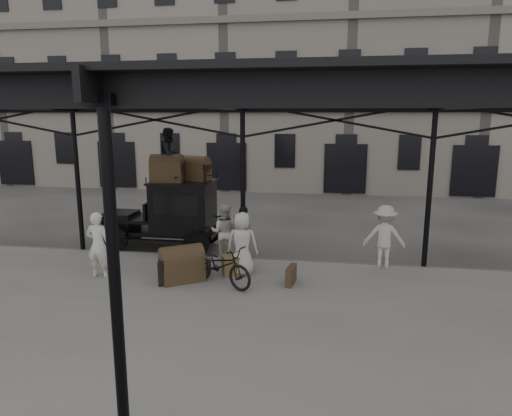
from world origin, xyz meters
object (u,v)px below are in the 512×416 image
(porter_left, at_px, (98,245))
(porter_official, at_px, (243,233))
(taxi, at_px, (174,211))
(steamer_trunk_platform, at_px, (182,266))
(bicycle, at_px, (220,265))
(steamer_trunk_roof_near, at_px, (167,170))

(porter_left, bearing_deg, porter_official, -149.66)
(taxi, height_order, steamer_trunk_platform, taxi)
(porter_official, xyz_separation_m, bicycle, (-0.18, -2.03, -0.28))
(taxi, xyz_separation_m, steamer_trunk_roof_near, (-0.08, -0.25, 1.33))
(porter_left, height_order, bicycle, porter_left)
(bicycle, distance_m, steamer_trunk_roof_near, 4.29)
(porter_left, xyz_separation_m, porter_official, (3.34, 1.95, -0.06))
(porter_official, height_order, steamer_trunk_roof_near, steamer_trunk_roof_near)
(porter_left, height_order, steamer_trunk_platform, porter_left)
(taxi, relative_size, bicycle, 1.93)
(bicycle, xyz_separation_m, steamer_trunk_roof_near, (-2.37, 3.04, 1.88))
(porter_left, distance_m, porter_official, 3.87)
(taxi, relative_size, steamer_trunk_roof_near, 3.82)
(steamer_trunk_platform, bearing_deg, steamer_trunk_roof_near, 80.79)
(bicycle, bearing_deg, porter_left, 117.38)
(steamer_trunk_roof_near, relative_size, steamer_trunk_platform, 0.93)
(taxi, bearing_deg, bicycle, -55.20)
(steamer_trunk_platform, bearing_deg, porter_left, 147.16)
(bicycle, height_order, steamer_trunk_roof_near, steamer_trunk_roof_near)
(taxi, bearing_deg, porter_left, -105.22)
(porter_left, xyz_separation_m, steamer_trunk_platform, (2.16, 0.05, -0.46))
(porter_left, xyz_separation_m, bicycle, (3.16, -0.07, -0.34))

